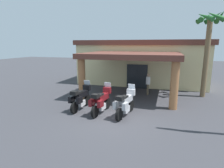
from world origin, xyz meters
TOP-DOWN VIEW (x-y plane):
  - ground_plane at (0.00, 0.00)m, footprint 80.00×80.00m
  - motel_building at (-0.02, 9.40)m, footprint 12.23×10.70m
  - motorcycle_black at (-2.22, 0.58)m, footprint 0.72×2.21m
  - motorcycle_maroon at (-0.84, 0.35)m, footprint 0.75×2.21m
  - motorcycle_silver at (0.54, 0.34)m, footprint 0.86×2.20m
  - pedestrian at (1.19, 5.13)m, footprint 0.32×0.53m
  - palm_tree_near_portico at (5.12, 5.78)m, footprint 1.90×2.01m

SIDE VIEW (x-z plane):
  - ground_plane at x=0.00m, z-range 0.00..0.00m
  - motorcycle_black at x=-2.22m, z-range -0.11..1.50m
  - motorcycle_maroon at x=-0.84m, z-range -0.11..1.50m
  - motorcycle_silver at x=0.54m, z-range -0.11..1.50m
  - pedestrian at x=1.19m, z-range 0.13..1.77m
  - motel_building at x=-0.02m, z-range 0.06..4.25m
  - palm_tree_near_portico at x=5.12m, z-range 1.35..7.48m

